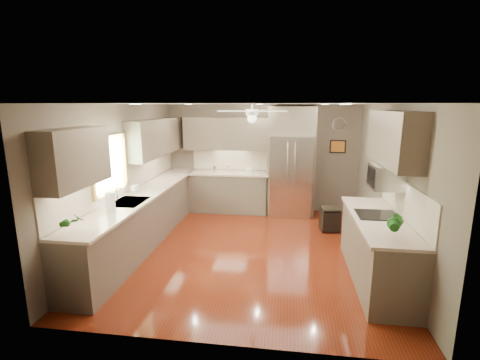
% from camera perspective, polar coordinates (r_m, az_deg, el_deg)
% --- Properties ---
extents(floor, '(5.00, 5.00, 0.00)m').
position_cam_1_polar(floor, '(6.22, 1.55, -11.32)').
color(floor, '#4F190A').
rests_on(floor, ground).
extents(ceiling, '(5.00, 5.00, 0.00)m').
position_cam_1_polar(ceiling, '(5.70, 1.69, 12.39)').
color(ceiling, white).
rests_on(ceiling, ground).
extents(wall_back, '(4.50, 0.00, 4.50)m').
position_cam_1_polar(wall_back, '(8.28, 3.51, 3.65)').
color(wall_back, '#63584B').
rests_on(wall_back, ground).
extents(wall_front, '(4.50, 0.00, 4.50)m').
position_cam_1_polar(wall_front, '(3.45, -2.97, -8.76)').
color(wall_front, '#63584B').
rests_on(wall_front, ground).
extents(wall_left, '(0.00, 5.00, 5.00)m').
position_cam_1_polar(wall_left, '(6.47, -18.62, 0.59)').
color(wall_left, '#63584B').
rests_on(wall_left, ground).
extents(wall_right, '(0.00, 5.00, 5.00)m').
position_cam_1_polar(wall_right, '(6.03, 23.41, -0.61)').
color(wall_right, '#63584B').
rests_on(wall_right, ground).
extents(canister_b, '(0.09, 0.09, 0.14)m').
position_cam_1_polar(canister_b, '(8.20, -4.16, 1.86)').
color(canister_b, silver).
rests_on(canister_b, back_run).
extents(canister_c, '(0.12, 0.12, 0.17)m').
position_cam_1_polar(canister_c, '(8.16, -2.05, 1.98)').
color(canister_c, '#B4B387').
rests_on(canister_c, back_run).
extents(soap_bottle, '(0.10, 0.11, 0.20)m').
position_cam_1_polar(soap_bottle, '(6.49, -16.79, -1.17)').
color(soap_bottle, white).
rests_on(soap_bottle, left_run).
extents(potted_plant_left, '(0.20, 0.17, 0.32)m').
position_cam_1_polar(potted_plant_left, '(4.72, -25.67, -6.10)').
color(potted_plant_left, '#1D5B1A').
rests_on(potted_plant_left, left_run).
extents(potted_plant_right, '(0.23, 0.20, 0.36)m').
position_cam_1_polar(potted_plant_right, '(4.52, 24.29, -6.49)').
color(potted_plant_right, '#1D5B1A').
rests_on(potted_plant_right, right_run).
extents(bowl, '(0.23, 0.23, 0.05)m').
position_cam_1_polar(bowl, '(8.08, 1.54, 1.40)').
color(bowl, '#B4B387').
rests_on(bowl, back_run).
extents(left_run, '(0.65, 4.70, 1.45)m').
position_cam_1_polar(left_run, '(6.67, -15.31, -5.67)').
color(left_run, brown).
rests_on(left_run, ground).
extents(back_run, '(1.85, 0.65, 1.45)m').
position_cam_1_polar(back_run, '(8.23, -1.76, -1.82)').
color(back_run, brown).
rests_on(back_run, ground).
extents(uppers, '(4.50, 4.70, 0.95)m').
position_cam_1_polar(uppers, '(6.55, -4.17, 6.84)').
color(uppers, brown).
rests_on(uppers, wall_left).
extents(window, '(0.05, 1.12, 0.92)m').
position_cam_1_polar(window, '(5.97, -20.66, 2.43)').
color(window, '#BFF2B2').
rests_on(window, wall_left).
extents(sink, '(0.50, 0.70, 0.32)m').
position_cam_1_polar(sink, '(5.97, -17.76, -3.68)').
color(sink, silver).
rests_on(sink, left_run).
extents(refrigerator, '(1.06, 0.75, 2.45)m').
position_cam_1_polar(refrigerator, '(7.93, 8.36, 2.71)').
color(refrigerator, silver).
rests_on(refrigerator, ground).
extents(right_run, '(0.70, 2.20, 1.45)m').
position_cam_1_polar(right_run, '(5.42, 21.63, -10.32)').
color(right_run, brown).
rests_on(right_run, ground).
extents(microwave, '(0.43, 0.55, 0.34)m').
position_cam_1_polar(microwave, '(5.40, 22.84, 0.54)').
color(microwave, silver).
rests_on(microwave, wall_right).
extents(ceiling_fan, '(1.18, 1.18, 0.32)m').
position_cam_1_polar(ceiling_fan, '(6.00, 2.00, 10.78)').
color(ceiling_fan, white).
rests_on(ceiling_fan, ceiling).
extents(recessed_lights, '(2.84, 3.14, 0.01)m').
position_cam_1_polar(recessed_lights, '(6.10, 1.72, 12.32)').
color(recessed_lights, white).
rests_on(recessed_lights, ceiling).
extents(wall_clock, '(0.30, 0.03, 0.30)m').
position_cam_1_polar(wall_clock, '(8.24, 15.94, 8.76)').
color(wall_clock, white).
rests_on(wall_clock, wall_back).
extents(framed_print, '(0.36, 0.03, 0.30)m').
position_cam_1_polar(framed_print, '(8.28, 15.75, 5.31)').
color(framed_print, black).
rests_on(framed_print, wall_back).
extents(stool, '(0.40, 0.40, 0.45)m').
position_cam_1_polar(stool, '(7.24, 14.53, -6.25)').
color(stool, black).
rests_on(stool, ground).
extents(paper_towel, '(0.13, 0.13, 0.33)m').
position_cam_1_polar(paper_towel, '(5.43, -20.50, -3.55)').
color(paper_towel, white).
rests_on(paper_towel, left_run).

